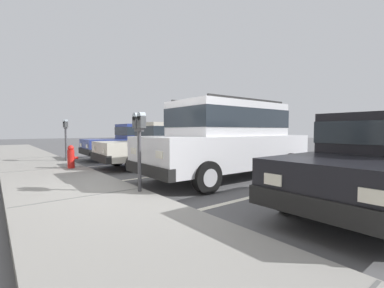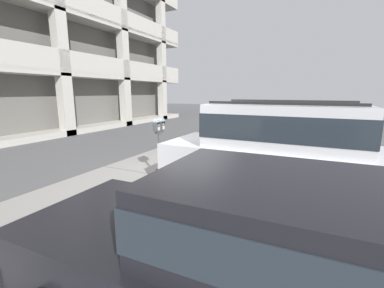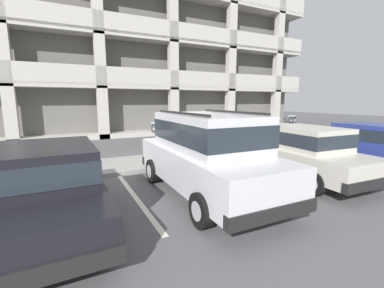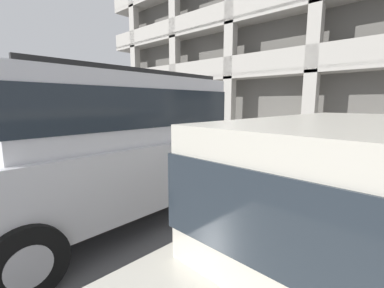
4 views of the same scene
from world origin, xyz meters
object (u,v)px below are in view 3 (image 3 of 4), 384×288
Objects in this scene: silver_suv at (207,151)px; parking_garage at (87,7)px; parking_meter_near at (157,133)px; parking_meter_far at (292,124)px; dark_hatchback at (301,151)px; blue_coupe at (367,145)px; red_sedan at (49,184)px; fire_hydrant at (248,146)px.

silver_suv is 17.99m from parking_garage.
parking_meter_near is 6.08m from parking_meter_far.
blue_coupe is (2.74, -0.31, 0.00)m from dark_hatchback.
dark_hatchback is (6.52, 0.16, 0.00)m from red_sedan.
parking_meter_far is at bearing 95.77° from blue_coupe.
parking_meter_near is at bearing -175.74° from fire_hydrant.
silver_suv is at bearing -177.97° from dark_hatchback.
parking_garage is 16.32m from fire_hydrant.
fire_hydrant is at bearing 83.66° from dark_hatchback.
dark_hatchback and blue_coupe have the same top height.
silver_suv is 0.15× the size of parking_garage.
parking_meter_far is at bearing 49.31° from dark_hatchback.
parking_meter_near is 0.05× the size of parking_garage.
silver_suv is at bearing -83.00° from parking_meter_near.
parking_meter_near reaches higher than dark_hatchback.
parking_meter_near is 2.12× the size of fire_hydrant.
parking_meter_far is 2.26m from fire_hydrant.
parking_meter_far is 16.87m from parking_garage.
dark_hatchback is at bearing -99.02° from fire_hydrant.
parking_meter_far is 2.21× the size of fire_hydrant.
parking_meter_far is at bearing 25.65° from silver_suv.
fire_hydrant is at bearing 39.86° from silver_suv.
silver_suv is 3.19m from dark_hatchback.
parking_meter_far reaches higher than dark_hatchback.
silver_suv is 2.71m from parking_meter_near.
red_sedan is 9.55m from parking_meter_far.
parking_meter_far is at bearing -0.06° from parking_meter_near.
blue_coupe is at bearing -55.88° from fire_hydrant.
fire_hydrant is (7.00, 3.19, -0.36)m from red_sedan.
parking_garage is at bearing 115.06° from blue_coupe.
red_sedan is 4.19m from parking_meter_near.
fire_hydrant is at bearing 23.59° from red_sedan.
parking_meter_near is 4.07m from fire_hydrant.
parking_meter_near is 0.96× the size of parking_meter_far.
red_sedan is 0.99× the size of blue_coupe.
silver_suv is 4.77m from fire_hydrant.
parking_meter_near is at bearing 97.63° from silver_suv.
blue_coupe is 6.51× the size of fire_hydrant.
dark_hatchback is 2.94× the size of parking_meter_far.
parking_meter_far reaches higher than blue_coupe.
dark_hatchback is 4.46m from parking_meter_near.
dark_hatchback is at bearing 176.17° from blue_coupe.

